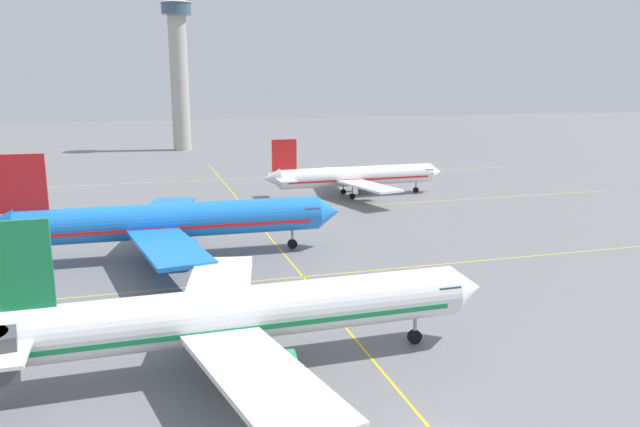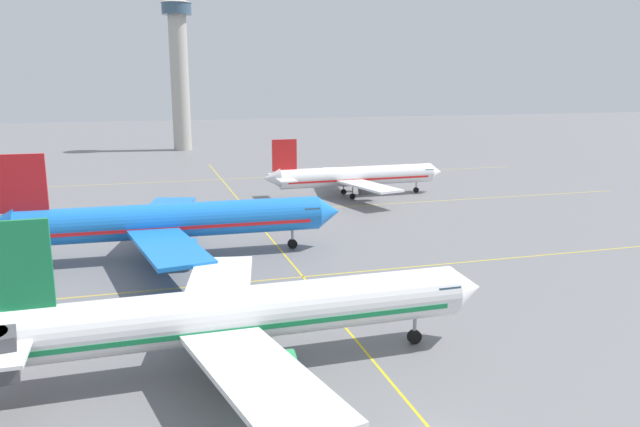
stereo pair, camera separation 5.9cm
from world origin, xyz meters
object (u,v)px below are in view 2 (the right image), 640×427
object	(u,v)px
airliner_front_gate	(242,314)
control_tower	(179,64)
airliner_second_row	(170,221)
airliner_third_row	(355,176)

from	to	relation	value
airliner_front_gate	control_tower	distance (m)	147.46
airliner_second_row	control_tower	world-z (taller)	control_tower
airliner_front_gate	airliner_third_row	world-z (taller)	airliner_front_gate
control_tower	airliner_front_gate	bearing A→B (deg)	-92.16
airliner_front_gate	airliner_second_row	bearing A→B (deg)	96.59
airliner_third_row	control_tower	xyz separation A→B (m)	(-24.56, 84.70, 21.35)
airliner_third_row	control_tower	distance (m)	90.73
airliner_front_gate	control_tower	bearing A→B (deg)	87.84
control_tower	airliner_second_row	bearing A→B (deg)	-94.48
airliner_second_row	airliner_third_row	size ratio (longest dim) A/B	1.20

